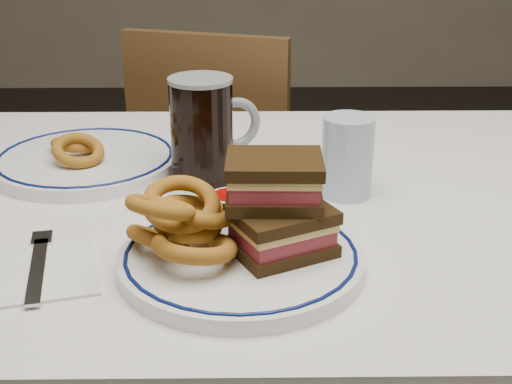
{
  "coord_description": "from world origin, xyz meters",
  "views": [
    {
      "loc": [
        -0.04,
        -0.97,
        1.17
      ],
      "look_at": [
        -0.03,
        -0.17,
        0.83
      ],
      "focal_mm": 50.0,
      "sensor_mm": 36.0,
      "label": 1
    }
  ],
  "objects_px": {
    "far_plate": "(86,160)",
    "chair_far": "(223,179)",
    "reuben_sandwich": "(278,206)",
    "main_plate": "(241,258)",
    "beer_mug": "(204,129)"
  },
  "relations": [
    {
      "from": "far_plate",
      "to": "chair_far",
      "type": "bearing_deg",
      "value": 72.8
    },
    {
      "from": "chair_far",
      "to": "reuben_sandwich",
      "type": "distance_m",
      "value": 1.04
    },
    {
      "from": "chair_far",
      "to": "far_plate",
      "type": "relative_size",
      "value": 2.91
    },
    {
      "from": "main_plate",
      "to": "beer_mug",
      "type": "xyz_separation_m",
      "value": [
        -0.06,
        0.28,
        0.07
      ]
    },
    {
      "from": "main_plate",
      "to": "beer_mug",
      "type": "height_order",
      "value": "beer_mug"
    },
    {
      "from": "reuben_sandwich",
      "to": "beer_mug",
      "type": "distance_m",
      "value": 0.29
    },
    {
      "from": "main_plate",
      "to": "far_plate",
      "type": "bearing_deg",
      "value": 126.95
    },
    {
      "from": "chair_far",
      "to": "far_plate",
      "type": "xyz_separation_m",
      "value": [
        -0.2,
        -0.64,
        0.29
      ]
    },
    {
      "from": "reuben_sandwich",
      "to": "beer_mug",
      "type": "relative_size",
      "value": 0.86
    },
    {
      "from": "reuben_sandwich",
      "to": "beer_mug",
      "type": "xyz_separation_m",
      "value": [
        -0.1,
        0.27,
        0.01
      ]
    },
    {
      "from": "chair_far",
      "to": "beer_mug",
      "type": "relative_size",
      "value": 5.37
    },
    {
      "from": "reuben_sandwich",
      "to": "beer_mug",
      "type": "bearing_deg",
      "value": 110.3
    },
    {
      "from": "beer_mug",
      "to": "far_plate",
      "type": "xyz_separation_m",
      "value": [
        -0.2,
        0.06,
        -0.07
      ]
    },
    {
      "from": "chair_far",
      "to": "reuben_sandwich",
      "type": "xyz_separation_m",
      "value": [
        0.1,
        -0.97,
        0.36
      ]
    },
    {
      "from": "main_plate",
      "to": "reuben_sandwich",
      "type": "xyz_separation_m",
      "value": [
        0.04,
        0.01,
        0.07
      ]
    }
  ]
}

